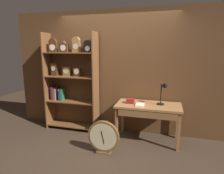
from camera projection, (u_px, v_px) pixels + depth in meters
name	position (u px, v px, depth m)	size (l,w,h in m)	color
ground_plane	(98.00, 157.00, 3.29)	(10.00, 10.00, 0.00)	#3D2D21
back_wood_panel	(117.00, 72.00, 4.19)	(4.80, 0.05, 2.60)	brown
bookshelf	(71.00, 79.00, 4.30)	(1.17, 0.37, 2.13)	brown
workbench	(148.00, 109.00, 3.73)	(1.23, 0.63, 0.74)	#9E6B3D
desk_lamp	(163.00, 91.00, 3.63)	(0.19, 0.19, 0.47)	black
toolbox_small	(130.00, 101.00, 3.81)	(0.15, 0.12, 0.09)	maroon
open_repair_manual	(140.00, 105.00, 3.67)	(0.16, 0.22, 0.03)	silver
round_clock_large	(103.00, 137.00, 3.34)	(0.56, 0.11, 0.60)	brown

